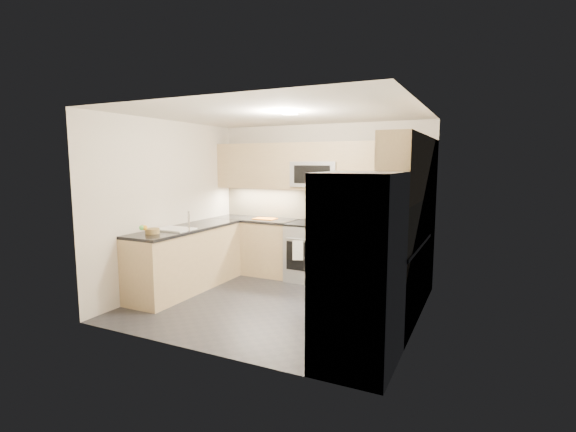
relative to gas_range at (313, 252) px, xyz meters
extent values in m
cube|color=#26262B|center=(0.00, -1.28, -0.46)|extent=(3.60, 3.20, 0.00)
cube|color=beige|center=(0.00, -1.28, 2.04)|extent=(3.60, 3.20, 0.02)
cube|color=beige|center=(0.00, 0.32, 0.79)|extent=(3.60, 0.02, 2.50)
cube|color=beige|center=(0.00, -2.88, 0.79)|extent=(3.60, 0.02, 2.50)
cube|color=beige|center=(-1.80, -1.28, 0.79)|extent=(0.02, 3.20, 2.50)
cube|color=beige|center=(1.80, -1.28, 0.79)|extent=(0.02, 3.20, 2.50)
cube|color=tan|center=(-1.09, 0.02, -0.01)|extent=(1.42, 0.60, 0.90)
cube|color=tan|center=(1.09, 0.02, -0.01)|extent=(1.42, 0.60, 0.90)
cube|color=tan|center=(1.50, -1.12, -0.01)|extent=(0.60, 1.70, 0.90)
cube|color=tan|center=(-1.50, -1.28, -0.01)|extent=(0.60, 2.00, 0.90)
cube|color=black|center=(-1.09, 0.02, 0.47)|extent=(1.42, 0.63, 0.04)
cube|color=black|center=(1.09, 0.02, 0.47)|extent=(1.42, 0.63, 0.04)
cube|color=black|center=(1.50, -1.12, 0.47)|extent=(0.63, 1.70, 0.04)
cube|color=black|center=(-1.50, -1.28, 0.47)|extent=(0.63, 2.00, 0.04)
cube|color=tan|center=(0.00, 0.15, 1.37)|extent=(3.60, 0.35, 0.75)
cube|color=tan|center=(1.62, -1.00, 1.37)|extent=(0.35, 1.95, 0.75)
cube|color=#C7B790|center=(0.00, 0.32, 0.74)|extent=(3.60, 0.01, 0.51)
cube|color=#C7B790|center=(1.80, -0.82, 0.74)|extent=(0.01, 2.30, 0.51)
cube|color=#989B9F|center=(0.00, 0.00, 0.00)|extent=(0.76, 0.65, 0.91)
cube|color=black|center=(0.00, 0.00, 0.46)|extent=(0.76, 0.65, 0.03)
cube|color=black|center=(0.00, -0.33, -0.01)|extent=(0.62, 0.02, 0.45)
cylinder|color=#B2B5BA|center=(0.00, -0.35, 0.26)|extent=(0.60, 0.02, 0.02)
cube|color=#A2A4AA|center=(0.00, 0.12, 1.24)|extent=(0.76, 0.40, 0.40)
cube|color=black|center=(0.00, -0.08, 1.24)|extent=(0.60, 0.01, 0.28)
cube|color=#94979C|center=(1.45, -2.43, 0.45)|extent=(0.70, 0.90, 1.80)
cylinder|color=#B2B5BA|center=(1.08, -2.61, 0.49)|extent=(0.02, 0.02, 1.20)
cylinder|color=#B2B5BA|center=(1.08, -2.25, 0.49)|extent=(0.02, 0.02, 1.20)
cube|color=white|center=(-1.50, -1.53, 0.42)|extent=(0.52, 0.38, 0.16)
cylinder|color=silver|center=(-1.24, -1.53, 0.62)|extent=(0.03, 0.03, 0.28)
cylinder|color=#68AE4A|center=(1.46, 0.01, 0.57)|extent=(0.35, 0.35, 0.16)
cube|color=orange|center=(-0.89, 0.02, 0.49)|extent=(0.37, 0.27, 0.01)
cylinder|color=olive|center=(-1.55, -1.90, 0.52)|extent=(0.22, 0.22, 0.07)
sphere|color=#A32712|center=(-1.54, -2.08, 0.60)|extent=(0.06, 0.06, 0.06)
sphere|color=#5BC152|center=(-1.50, -2.14, 0.60)|extent=(0.07, 0.07, 0.07)
cube|color=silver|center=(-0.10, -0.37, 0.10)|extent=(0.16, 0.07, 0.31)
sphere|color=orange|center=(-1.47, -2.11, 0.60)|extent=(0.07, 0.07, 0.07)
camera|label=1|loc=(2.48, -6.07, 1.43)|focal=26.00mm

